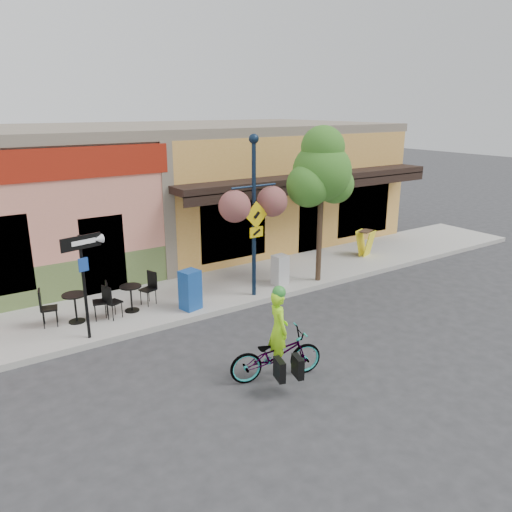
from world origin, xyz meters
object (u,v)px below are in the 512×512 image
(one_way_sign, at_px, (84,288))
(street_tree, at_px, (321,205))
(bicycle, at_px, (276,355))
(newspaper_box_grey, at_px, (280,270))
(lamp_post, at_px, (254,218))
(cyclist_rider, at_px, (278,341))
(building, at_px, (147,188))
(newspaper_box_blue, at_px, (190,290))

(one_way_sign, bearing_deg, street_tree, -11.63)
(bicycle, height_order, newspaper_box_grey, newspaper_box_grey)
(newspaper_box_grey, height_order, street_tree, street_tree)
(lamp_post, bearing_deg, street_tree, -3.12)
(street_tree, bearing_deg, cyclist_rider, -138.99)
(one_way_sign, bearing_deg, cyclist_rider, -65.30)
(lamp_post, bearing_deg, bicycle, -119.39)
(cyclist_rider, relative_size, newspaper_box_grey, 1.77)
(building, xyz_separation_m, cyclist_rider, (-1.59, -10.26, -1.47))
(building, relative_size, newspaper_box_blue, 17.75)
(newspaper_box_grey, bearing_deg, newspaper_box_blue, 179.69)
(building, relative_size, bicycle, 9.73)
(lamp_post, relative_size, one_way_sign, 1.82)
(building, xyz_separation_m, street_tree, (2.56, -6.65, 0.18))
(lamp_post, height_order, one_way_sign, lamp_post)
(newspaper_box_grey, xyz_separation_m, street_tree, (1.16, -0.34, 1.84))
(building, bearing_deg, one_way_sign, -122.25)
(lamp_post, distance_m, one_way_sign, 4.66)
(cyclist_rider, height_order, one_way_sign, one_way_sign)
(bicycle, relative_size, lamp_post, 0.43)
(cyclist_rider, xyz_separation_m, newspaper_box_blue, (-0.01, 3.75, -0.11))
(bicycle, height_order, cyclist_rider, cyclist_rider)
(newspaper_box_blue, xyz_separation_m, newspaper_box_grey, (2.99, 0.19, -0.07))
(newspaper_box_blue, height_order, street_tree, street_tree)
(cyclist_rider, distance_m, street_tree, 5.74)
(newspaper_box_blue, bearing_deg, bicycle, -104.03)
(one_way_sign, height_order, newspaper_box_grey, one_way_sign)
(bicycle, distance_m, newspaper_box_blue, 3.76)
(bicycle, bearing_deg, one_way_sign, 52.04)
(bicycle, height_order, one_way_sign, one_way_sign)
(building, distance_m, cyclist_rider, 10.49)
(building, bearing_deg, street_tree, -68.96)
(one_way_sign, xyz_separation_m, newspaper_box_blue, (2.65, 0.23, -0.68))
(building, distance_m, street_tree, 7.13)
(newspaper_box_blue, height_order, newspaper_box_grey, newspaper_box_blue)
(building, distance_m, newspaper_box_blue, 6.89)
(street_tree, bearing_deg, one_way_sign, -179.28)
(building, relative_size, newspaper_box_grey, 20.74)
(building, distance_m, bicycle, 10.54)
(lamp_post, distance_m, newspaper_box_grey, 2.07)
(street_tree, bearing_deg, bicycle, -139.32)
(bicycle, relative_size, newspaper_box_blue, 1.82)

